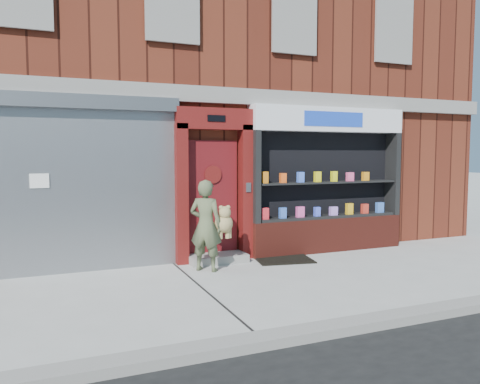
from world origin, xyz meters
TOP-DOWN VIEW (x-y plane):
  - ground at (0.00, 0.00)m, footprint 80.00×80.00m
  - curb at (0.00, -2.15)m, footprint 60.00×0.30m
  - building at (-0.00, 5.99)m, footprint 12.00×8.16m
  - shutter_bay at (-3.00, 1.93)m, footprint 3.10×0.30m
  - red_door_bay at (-0.75, 1.86)m, footprint 1.52×0.58m
  - pharmacy_bay at (1.75, 1.81)m, footprint 3.50×0.41m
  - woman at (-1.11, 1.16)m, footprint 0.83×0.67m
  - doormat at (0.49, 1.33)m, footprint 1.18×0.92m

SIDE VIEW (x-z plane):
  - ground at x=0.00m, z-range 0.00..0.00m
  - doormat at x=0.49m, z-range 0.00..0.03m
  - curb at x=0.00m, z-range 0.00..0.12m
  - woman at x=-1.11m, z-range 0.01..1.61m
  - pharmacy_bay at x=1.75m, z-range -0.13..2.87m
  - red_door_bay at x=-0.75m, z-range 0.01..2.91m
  - shutter_bay at x=-3.00m, z-range 0.20..3.24m
  - building at x=0.00m, z-range 0.00..8.00m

